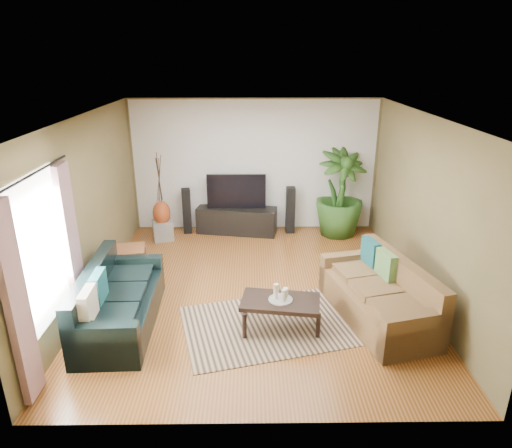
{
  "coord_description": "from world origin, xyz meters",
  "views": [
    {
      "loc": [
        -0.08,
        -6.36,
        3.53
      ],
      "look_at": [
        0.0,
        0.2,
        1.05
      ],
      "focal_mm": 32.0,
      "sensor_mm": 36.0,
      "label": 1
    }
  ],
  "objects_px": {
    "sofa_right": "(378,291)",
    "side_table": "(131,262)",
    "tv_stand": "(237,220)",
    "pedestal": "(163,230)",
    "speaker_left": "(187,211)",
    "speaker_right": "(290,210)",
    "television": "(236,191)",
    "potted_plant": "(340,193)",
    "coffee_table": "(280,314)",
    "vase": "(162,213)",
    "sofa_left": "(120,297)"
  },
  "relations": [
    {
      "from": "pedestal",
      "to": "vase",
      "type": "distance_m",
      "value": 0.36
    },
    {
      "from": "sofa_right",
      "to": "speaker_right",
      "type": "bearing_deg",
      "value": -178.32
    },
    {
      "from": "vase",
      "to": "pedestal",
      "type": "bearing_deg",
      "value": 0.0
    },
    {
      "from": "speaker_left",
      "to": "speaker_right",
      "type": "distance_m",
      "value": 2.13
    },
    {
      "from": "speaker_left",
      "to": "potted_plant",
      "type": "bearing_deg",
      "value": -13.17
    },
    {
      "from": "side_table",
      "to": "potted_plant",
      "type": "bearing_deg",
      "value": 26.21
    },
    {
      "from": "coffee_table",
      "to": "tv_stand",
      "type": "relative_size",
      "value": 0.64
    },
    {
      "from": "speaker_right",
      "to": "side_table",
      "type": "relative_size",
      "value": 1.87
    },
    {
      "from": "sofa_right",
      "to": "speaker_left",
      "type": "height_order",
      "value": "speaker_left"
    },
    {
      "from": "sofa_right",
      "to": "television",
      "type": "bearing_deg",
      "value": -162.42
    },
    {
      "from": "sofa_right",
      "to": "speaker_left",
      "type": "xyz_separation_m",
      "value": [
        -3.08,
        3.29,
        0.05
      ]
    },
    {
      "from": "sofa_left",
      "to": "coffee_table",
      "type": "height_order",
      "value": "sofa_left"
    },
    {
      "from": "television",
      "to": "potted_plant",
      "type": "bearing_deg",
      "value": -3.42
    },
    {
      "from": "sofa_right",
      "to": "tv_stand",
      "type": "xyz_separation_m",
      "value": [
        -2.05,
        3.28,
        -0.15
      ]
    },
    {
      "from": "pedestal",
      "to": "speaker_left",
      "type": "bearing_deg",
      "value": 38.42
    },
    {
      "from": "television",
      "to": "potted_plant",
      "type": "distance_m",
      "value": 2.08
    },
    {
      "from": "vase",
      "to": "coffee_table",
      "type": "bearing_deg",
      "value": -55.85
    },
    {
      "from": "tv_stand",
      "to": "speaker_left",
      "type": "distance_m",
      "value": 1.05
    },
    {
      "from": "television",
      "to": "potted_plant",
      "type": "relative_size",
      "value": 0.68
    },
    {
      "from": "coffee_table",
      "to": "speaker_right",
      "type": "bearing_deg",
      "value": 91.9
    },
    {
      "from": "television",
      "to": "coffee_table",
      "type": "bearing_deg",
      "value": -79.03
    },
    {
      "from": "television",
      "to": "sofa_left",
      "type": "bearing_deg",
      "value": -113.37
    },
    {
      "from": "speaker_left",
      "to": "vase",
      "type": "distance_m",
      "value": 0.57
    },
    {
      "from": "speaker_left",
      "to": "pedestal",
      "type": "height_order",
      "value": "speaker_left"
    },
    {
      "from": "television",
      "to": "pedestal",
      "type": "relative_size",
      "value": 3.12
    },
    {
      "from": "sofa_right",
      "to": "television",
      "type": "relative_size",
      "value": 1.68
    },
    {
      "from": "sofa_right",
      "to": "tv_stand",
      "type": "distance_m",
      "value": 3.87
    },
    {
      "from": "television",
      "to": "vase",
      "type": "relative_size",
      "value": 2.44
    },
    {
      "from": "tv_stand",
      "to": "pedestal",
      "type": "bearing_deg",
      "value": -156.97
    },
    {
      "from": "tv_stand",
      "to": "speaker_right",
      "type": "distance_m",
      "value": 1.13
    },
    {
      "from": "pedestal",
      "to": "coffee_table",
      "type": "bearing_deg",
      "value": -55.85
    },
    {
      "from": "speaker_right",
      "to": "vase",
      "type": "relative_size",
      "value": 1.99
    },
    {
      "from": "tv_stand",
      "to": "television",
      "type": "height_order",
      "value": "television"
    },
    {
      "from": "coffee_table",
      "to": "tv_stand",
      "type": "distance_m",
      "value": 3.58
    },
    {
      "from": "speaker_left",
      "to": "television",
      "type": "bearing_deg",
      "value": -10.88
    },
    {
      "from": "coffee_table",
      "to": "vase",
      "type": "height_order",
      "value": "vase"
    },
    {
      "from": "sofa_left",
      "to": "potted_plant",
      "type": "relative_size",
      "value": 1.16
    },
    {
      "from": "coffee_table",
      "to": "pedestal",
      "type": "height_order",
      "value": "coffee_table"
    },
    {
      "from": "sofa_right",
      "to": "side_table",
      "type": "relative_size",
      "value": 3.85
    },
    {
      "from": "coffee_table",
      "to": "speaker_left",
      "type": "distance_m",
      "value": 3.93
    },
    {
      "from": "pedestal",
      "to": "side_table",
      "type": "relative_size",
      "value": 0.73
    },
    {
      "from": "coffee_table",
      "to": "pedestal",
      "type": "bearing_deg",
      "value": 132.87
    },
    {
      "from": "sofa_right",
      "to": "potted_plant",
      "type": "bearing_deg",
      "value": 165.17
    },
    {
      "from": "coffee_table",
      "to": "tv_stand",
      "type": "height_order",
      "value": "tv_stand"
    },
    {
      "from": "sofa_right",
      "to": "tv_stand",
      "type": "relative_size",
      "value": 1.23
    },
    {
      "from": "speaker_left",
      "to": "pedestal",
      "type": "bearing_deg",
      "value": -152.45
    },
    {
      "from": "speaker_right",
      "to": "potted_plant",
      "type": "relative_size",
      "value": 0.55
    },
    {
      "from": "speaker_right",
      "to": "television",
      "type": "bearing_deg",
      "value": 176.83
    },
    {
      "from": "sofa_left",
      "to": "vase",
      "type": "height_order",
      "value": "sofa_left"
    },
    {
      "from": "vase",
      "to": "side_table",
      "type": "distance_m",
      "value": 1.68
    }
  ]
}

